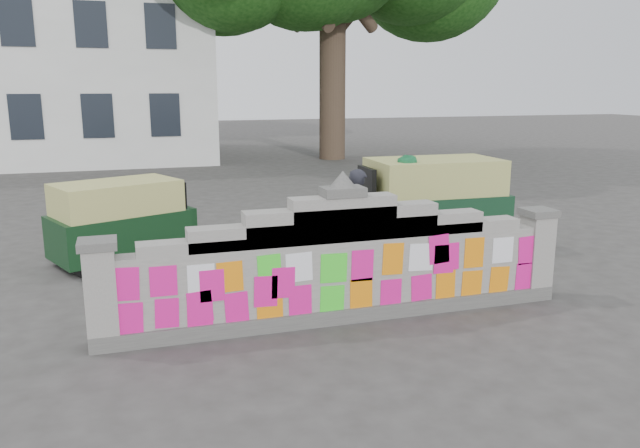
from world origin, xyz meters
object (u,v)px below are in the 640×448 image
Objects in this scene: cyclist_rider at (358,232)px; rickshaw_left at (122,220)px; pedestrian at (408,205)px; cyclist_bike at (358,251)px; rickshaw_right at (430,202)px.

cyclist_rider reaches higher than rickshaw_left.
rickshaw_left is (-5.05, 1.10, -0.17)m from pedestrian.
cyclist_bike is 0.94× the size of pedestrian.
cyclist_rider is 0.58× the size of rickshaw_left.
rickshaw_left is at bearing -145.99° from pedestrian.
cyclist_bike is 0.56× the size of rickshaw_right.
pedestrian is 5.18m from rickshaw_left.
rickshaw_left is (-3.61, 2.27, 0.29)m from cyclist_bike.
cyclist_bike is at bearing 37.75° from rickshaw_right.
rickshaw_left is 5.72m from rickshaw_right.
pedestrian is (1.44, 1.16, 0.15)m from cyclist_rider.
cyclist_rider reaches higher than cyclist_bike.
rickshaw_left reaches higher than cyclist_bike.
cyclist_bike is at bearing -94.79° from pedestrian.
rickshaw_left is at bearing 43.16° from cyclist_rider.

